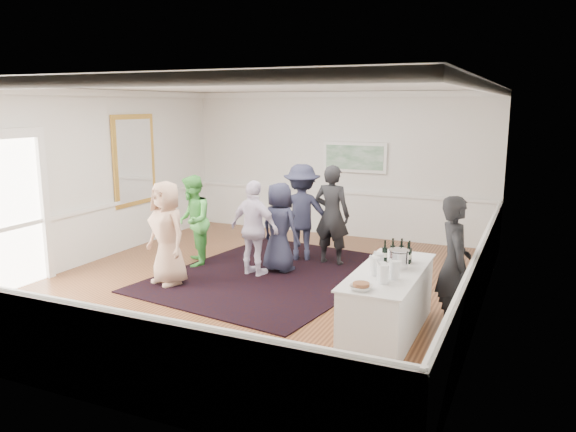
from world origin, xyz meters
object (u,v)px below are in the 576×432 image
at_px(guest_tan, 167,233).
at_px(nut_bowl, 361,286).
at_px(bartender, 454,263).
at_px(guest_lilac, 254,229).
at_px(ice_bucket, 399,259).
at_px(guest_navy, 280,227).
at_px(guest_green, 193,221).
at_px(guest_dark_b, 332,215).
at_px(serving_table, 388,302).
at_px(guest_dark_a, 302,213).

xyz_separation_m(guest_tan, nut_bowl, (3.71, -1.40, 0.03)).
bearing_deg(bartender, guest_lilac, 52.43).
bearing_deg(guest_lilac, ice_bucket, 164.01).
xyz_separation_m(bartender, guest_navy, (-3.17, 1.42, -0.10)).
xyz_separation_m(guest_green, guest_lilac, (1.33, -0.10, -0.00)).
height_order(guest_dark_b, guest_navy, guest_dark_b).
height_order(bartender, guest_lilac, bartender).
distance_m(guest_navy, ice_bucket, 3.11).
bearing_deg(guest_navy, guest_tan, 62.05).
distance_m(guest_green, ice_bucket, 4.41).
xyz_separation_m(serving_table, bartender, (0.72, 0.53, 0.46)).
height_order(guest_navy, ice_bucket, guest_navy).
xyz_separation_m(guest_lilac, ice_bucket, (2.82, -1.39, 0.14)).
bearing_deg(ice_bucket, bartender, 30.12).
xyz_separation_m(guest_lilac, guest_navy, (0.29, 0.40, -0.03)).
height_order(guest_navy, nut_bowl, guest_navy).
xyz_separation_m(guest_tan, guest_dark_a, (1.43, 2.26, 0.06)).
relative_size(guest_tan, guest_dark_b, 0.93).
distance_m(guest_dark_a, guest_dark_b, 0.62).
distance_m(guest_tan, guest_lilac, 1.48).
bearing_deg(ice_bucket, guest_lilac, 153.78).
xyz_separation_m(guest_tan, guest_navy, (1.37, 1.41, -0.06)).
relative_size(guest_tan, guest_green, 1.03).
height_order(serving_table, guest_green, guest_green).
bearing_deg(serving_table, guest_green, 157.94).
distance_m(bartender, guest_dark_b, 3.35).
bearing_deg(guest_tan, ice_bucket, 13.84).
distance_m(guest_lilac, ice_bucket, 3.15).
relative_size(guest_dark_a, guest_navy, 1.15).
relative_size(guest_lilac, nut_bowl, 6.30).
bearing_deg(guest_green, guest_tan, -17.79).
bearing_deg(nut_bowl, guest_tan, 159.30).
bearing_deg(guest_green, bartender, 46.47).
relative_size(guest_green, guest_dark_b, 0.90).
bearing_deg(guest_green, nut_bowl, 27.21).
distance_m(serving_table, bartender, 1.01).
distance_m(guest_tan, guest_dark_b, 3.03).
xyz_separation_m(guest_tan, guest_dark_b, (2.05, 2.23, 0.07)).
xyz_separation_m(guest_dark_a, guest_navy, (-0.07, -0.85, -0.12)).
distance_m(bartender, guest_dark_a, 3.85).
distance_m(serving_table, ice_bucket, 0.57).
height_order(guest_green, guest_dark_b, guest_dark_b).
distance_m(guest_tan, guest_dark_a, 2.68).
bearing_deg(nut_bowl, guest_navy, 129.79).
relative_size(bartender, guest_dark_b, 0.96).
bearing_deg(ice_bucket, serving_table, -117.85).
xyz_separation_m(guest_dark_b, nut_bowl, (1.66, -3.63, -0.04)).
bearing_deg(guest_dark_b, guest_dark_a, -0.50).
distance_m(guest_dark_a, ice_bucket, 3.62).
bearing_deg(guest_lilac, guest_dark_a, -95.42).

